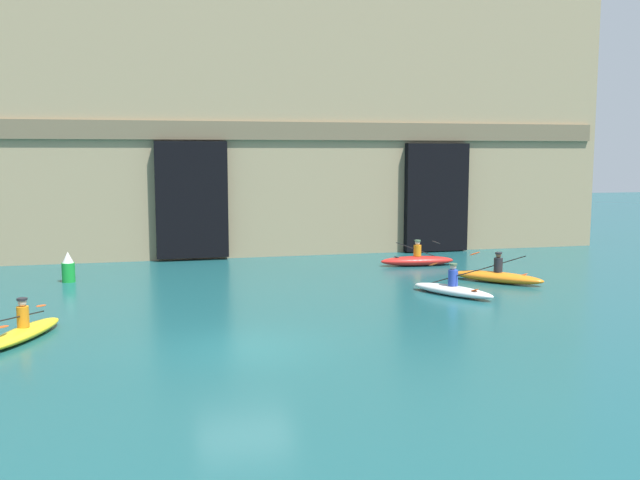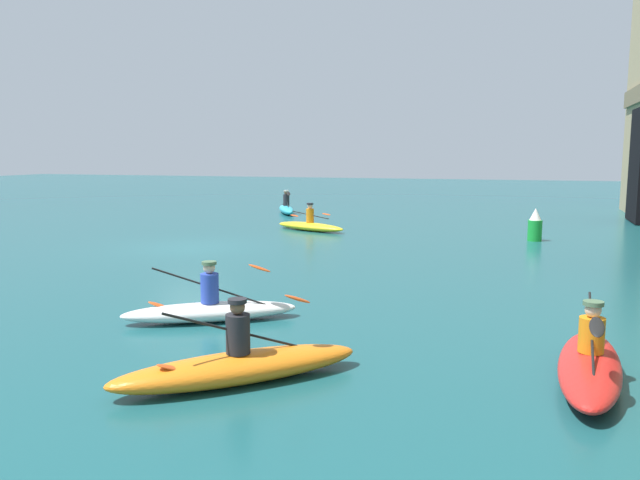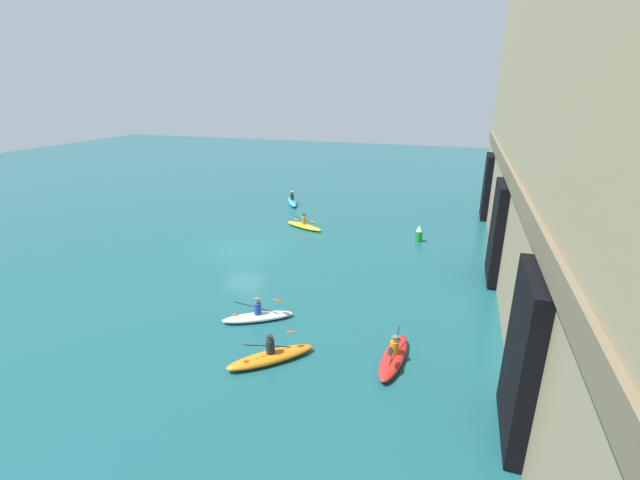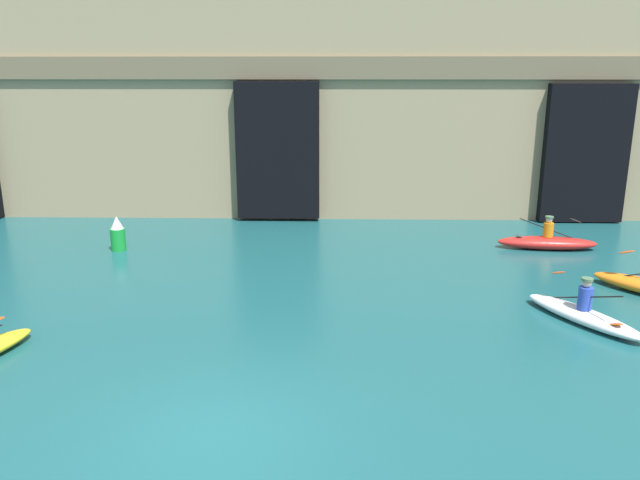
{
  "view_description": "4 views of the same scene",
  "coord_description": "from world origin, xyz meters",
  "px_view_note": "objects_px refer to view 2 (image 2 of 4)",
  "views": [
    {
      "loc": [
        -2.35,
        -17.96,
        5.07
      ],
      "look_at": [
        3.62,
        6.49,
        1.95
      ],
      "focal_mm": 40.0,
      "sensor_mm": 36.0,
      "label": 1
    },
    {
      "loc": [
        18.47,
        10.66,
        3.18
      ],
      "look_at": [
        2.9,
        5.57,
        0.89
      ],
      "focal_mm": 35.0,
      "sensor_mm": 36.0,
      "label": 2
    },
    {
      "loc": [
        24.01,
        13.34,
        10.34
      ],
      "look_at": [
        0.29,
        5.59,
        1.42
      ],
      "focal_mm": 24.0,
      "sensor_mm": 36.0,
      "label": 3
    },
    {
      "loc": [
        2.06,
        -9.3,
        5.99
      ],
      "look_at": [
        1.62,
        7.37,
        1.43
      ],
      "focal_mm": 35.0,
      "sensor_mm": 36.0,
      "label": 4
    }
  ],
  "objects_px": {
    "kayak_orange": "(239,365)",
    "kayak_yellow": "(310,225)",
    "marker_buoy": "(535,226)",
    "kayak_white": "(210,309)",
    "kayak_cyan": "(286,209)",
    "kayak_red": "(590,365)"
  },
  "relations": [
    {
      "from": "kayak_red",
      "to": "kayak_cyan",
      "type": "bearing_deg",
      "value": -144.14
    },
    {
      "from": "kayak_cyan",
      "to": "kayak_yellow",
      "type": "distance_m",
      "value": 7.43
    },
    {
      "from": "kayak_yellow",
      "to": "kayak_red",
      "type": "bearing_deg",
      "value": 144.18
    },
    {
      "from": "kayak_white",
      "to": "kayak_red",
      "type": "distance_m",
      "value": 6.68
    },
    {
      "from": "kayak_orange",
      "to": "marker_buoy",
      "type": "bearing_deg",
      "value": 32.48
    },
    {
      "from": "kayak_red",
      "to": "marker_buoy",
      "type": "xyz_separation_m",
      "value": [
        -14.77,
        -0.53,
        0.3
      ]
    },
    {
      "from": "kayak_white",
      "to": "marker_buoy",
      "type": "height_order",
      "value": "marker_buoy"
    },
    {
      "from": "marker_buoy",
      "to": "kayak_orange",
      "type": "bearing_deg",
      "value": -14.22
    },
    {
      "from": "kayak_cyan",
      "to": "kayak_red",
      "type": "xyz_separation_m",
      "value": [
        21.59,
        12.89,
        -0.01
      ]
    },
    {
      "from": "kayak_orange",
      "to": "kayak_yellow",
      "type": "xyz_separation_m",
      "value": [
        -16.59,
        -4.66,
        -0.03
      ]
    },
    {
      "from": "kayak_cyan",
      "to": "marker_buoy",
      "type": "height_order",
      "value": "kayak_cyan"
    },
    {
      "from": "kayak_white",
      "to": "kayak_red",
      "type": "height_order",
      "value": "kayak_red"
    },
    {
      "from": "kayak_cyan",
      "to": "kayak_yellow",
      "type": "bearing_deg",
      "value": 0.59
    },
    {
      "from": "kayak_yellow",
      "to": "marker_buoy",
      "type": "bearing_deg",
      "value": -159.49
    },
    {
      "from": "kayak_orange",
      "to": "kayak_cyan",
      "type": "xyz_separation_m",
      "value": [
        -23.11,
        -8.23,
        0.02
      ]
    },
    {
      "from": "kayak_orange",
      "to": "kayak_white",
      "type": "distance_m",
      "value": 3.35
    },
    {
      "from": "kayak_orange",
      "to": "kayak_white",
      "type": "bearing_deg",
      "value": 81.37
    },
    {
      "from": "kayak_white",
      "to": "kayak_yellow",
      "type": "distance_m",
      "value": 14.1
    },
    {
      "from": "kayak_white",
      "to": "kayak_red",
      "type": "bearing_deg",
      "value": -41.73
    },
    {
      "from": "kayak_orange",
      "to": "kayak_white",
      "type": "xyz_separation_m",
      "value": [
        -2.76,
        -1.91,
        -0.02
      ]
    },
    {
      "from": "kayak_red",
      "to": "marker_buoy",
      "type": "height_order",
      "value": "marker_buoy"
    },
    {
      "from": "kayak_orange",
      "to": "kayak_yellow",
      "type": "height_order",
      "value": "kayak_orange"
    }
  ]
}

